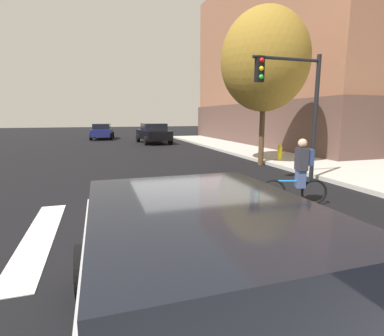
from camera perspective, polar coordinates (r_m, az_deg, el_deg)
name	(u,v)px	position (r m, az deg, el deg)	size (l,w,h in m)	color
ground_plane	(195,220)	(6.59, 0.57, -9.93)	(120.00, 120.00, 0.00)	black
crosswalk_stripes	(168,223)	(6.44, -4.55, -10.39)	(5.52, 4.01, 0.01)	silver
manhole_cover	(335,263)	(5.28, 25.67, -16.14)	(0.64, 0.64, 0.01)	#473D1E
sedan_near	(198,289)	(2.67, 1.24, -22.22)	(2.17, 4.60, 1.59)	#B7B7BC
sedan_mid	(153,133)	(25.18, -7.41, 6.67)	(2.53, 4.91, 1.65)	black
sedan_far	(102,131)	(30.80, -16.85, 6.78)	(2.42, 4.55, 1.52)	navy
cyclist	(299,172)	(7.98, 19.91, -0.75)	(1.64, 0.61, 1.69)	black
traffic_light_near	(295,97)	(10.36, 19.21, 12.82)	(2.47, 0.28, 4.20)	black
fire_hydrant	(280,152)	(14.84, 16.49, 2.90)	(0.33, 0.22, 0.78)	gold
street_tree_near	(265,60)	(14.26, 13.77, 19.42)	(3.88, 3.88, 6.90)	#4C3823
corner_building	(324,61)	(28.35, 23.96, 18.17)	(15.05, 20.52, 13.52)	brown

